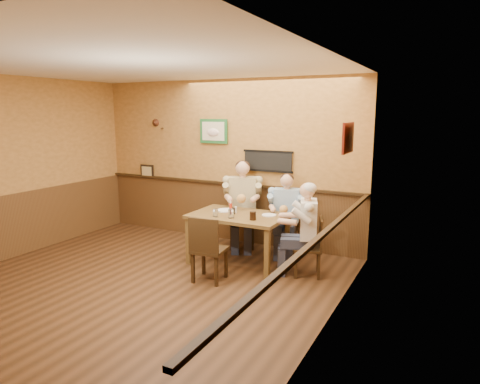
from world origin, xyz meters
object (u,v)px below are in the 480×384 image
Objects in this scene: water_glass_left at (215,213)px; diner_blue_polo at (286,218)px; diner_white_elder at (308,235)px; pepper_shaker at (234,211)px; dining_table at (239,220)px; water_glass_mid at (231,214)px; hot_sauce_bottle at (231,208)px; cola_tumbler at (253,216)px; chair_back_right at (286,229)px; chair_near_side at (210,248)px; chair_back_left at (243,220)px; salt_shaker at (236,210)px; diner_tan_shirt at (243,209)px; chair_right_end at (308,247)px.

diner_blue_polo is at bearing 54.11° from water_glass_left.
diner_white_elder is 12.19× the size of pepper_shaker.
pepper_shaker is at bearing -141.87° from diner_blue_polo.
pepper_shaker is (-0.07, -0.03, 0.14)m from dining_table.
water_glass_mid is 0.74× the size of hot_sauce_bottle.
dining_table is at bearing 21.18° from pepper_shaker.
cola_tumbler is 0.44m from pepper_shaker.
dining_table is 0.40m from water_glass_left.
hot_sauce_bottle is at bearing -146.15° from chair_back_right.
chair_near_side is at bearing -86.81° from pepper_shaker.
pepper_shaker is at bearing -141.87° from chair_back_right.
pepper_shaker is at bearing 156.06° from cola_tumbler.
chair_back_left is at bearing 93.37° from water_glass_left.
diner_white_elder is 9.79× the size of cola_tumbler.
pepper_shaker is (0.07, -0.03, -0.04)m from hot_sauce_bottle.
cola_tumbler is at bearing -23.86° from hot_sauce_bottle.
cola_tumbler reaches higher than water_glass_left.
cola_tumbler is (-0.15, -0.92, 0.22)m from diner_blue_polo.
diner_blue_polo is at bearing -24.07° from chair_back_left.
chair_back_left reaches higher than cola_tumbler.
diner_white_elder reaches higher than chair_back_left.
cola_tumbler is 0.70× the size of hot_sauce_bottle.
salt_shaker reaches higher than dining_table.
diner_tan_shirt reaches higher than chair_back_right.
chair_near_side is 0.66m from water_glass_mid.
cola_tumbler is at bearing -95.07° from chair_right_end.
salt_shaker is at bearing -145.57° from diner_blue_polo.
chair_right_end is at bearing -65.54° from diner_blue_polo.
pepper_shaker is at bearing -97.24° from chair_back_left.
cola_tumbler is at bearing -79.78° from diner_tan_shirt.
water_glass_left is (-0.72, -0.99, 0.22)m from diner_blue_polo.
water_glass_mid is 1.32× the size of pepper_shaker.
diner_white_elder is at bearing -1.09° from hot_sauce_bottle.
chair_back_left is 1.56m from chair_right_end.
diner_white_elder is (1.38, -0.73, 0.13)m from chair_back_left.
pepper_shaker is (0.22, -0.74, 0.34)m from chair_back_left.
hot_sauce_bottle is (-0.62, -0.71, 0.25)m from diner_blue_polo.
diner_tan_shirt is at bearing 102.50° from hot_sauce_bottle.
pepper_shaker is at bearing -94.00° from chair_near_side.
diner_tan_shirt is at bearing 93.37° from water_glass_left.
chair_back_right is at bearing 55.66° from dining_table.
diner_blue_polo is at bearing 55.66° from dining_table.
pepper_shaker is at bearing -23.33° from hot_sauce_bottle.
chair_back_left is at bearing 106.86° from pepper_shaker.
water_glass_left is (-1.32, -0.26, 0.22)m from diner_white_elder.
diner_tan_shirt is 1.01m from water_glass_left.
water_glass_left is at bearing -110.74° from chair_back_left.
diner_blue_polo reaches higher than dining_table.
diner_tan_shirt reaches higher than chair_back_left.
diner_blue_polo is 12.15× the size of pepper_shaker.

